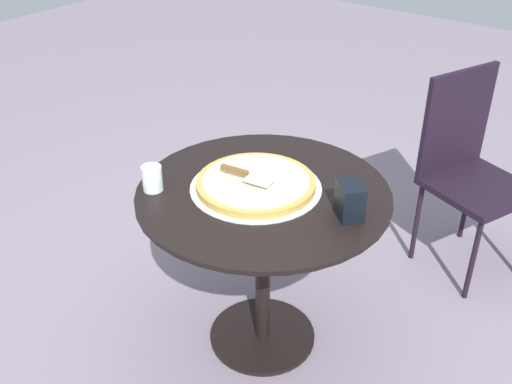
# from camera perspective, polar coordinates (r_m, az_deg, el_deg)

# --- Properties ---
(ground_plane) EXTENTS (10.00, 10.00, 0.00)m
(ground_plane) POSITION_cam_1_polar(r_m,az_deg,el_deg) (2.60, 0.60, -13.40)
(ground_plane) COLOR slate
(patio_table) EXTENTS (0.91, 0.91, 0.71)m
(patio_table) POSITION_cam_1_polar(r_m,az_deg,el_deg) (2.25, 0.68, -3.40)
(patio_table) COLOR black
(patio_table) RESTS_ON ground
(pizza_on_tray) EXTENTS (0.47, 0.47, 0.05)m
(pizza_on_tray) POSITION_cam_1_polar(r_m,az_deg,el_deg) (2.17, -0.01, 0.78)
(pizza_on_tray) COLOR silver
(pizza_on_tray) RESTS_ON patio_table
(pizza_server) EXTENTS (0.21, 0.09, 0.02)m
(pizza_server) POSITION_cam_1_polar(r_m,az_deg,el_deg) (2.15, -0.91, 1.67)
(pizza_server) COLOR silver
(pizza_server) RESTS_ON pizza_on_tray
(drinking_cup) EXTENTS (0.07, 0.07, 0.09)m
(drinking_cup) POSITION_cam_1_polar(r_m,az_deg,el_deg) (2.17, -9.72, 1.28)
(drinking_cup) COLOR silver
(drinking_cup) RESTS_ON patio_table
(napkin_dispenser) EXTENTS (0.13, 0.13, 0.12)m
(napkin_dispenser) POSITION_cam_1_polar(r_m,az_deg,el_deg) (2.01, 8.79, -0.79)
(napkin_dispenser) COLOR black
(napkin_dispenser) RESTS_ON patio_table
(patio_chair_far) EXTENTS (0.52, 0.52, 0.93)m
(patio_chair_far) POSITION_cam_1_polar(r_m,az_deg,el_deg) (2.89, 19.31, 2.69)
(patio_chair_far) COLOR black
(patio_chair_far) RESTS_ON ground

